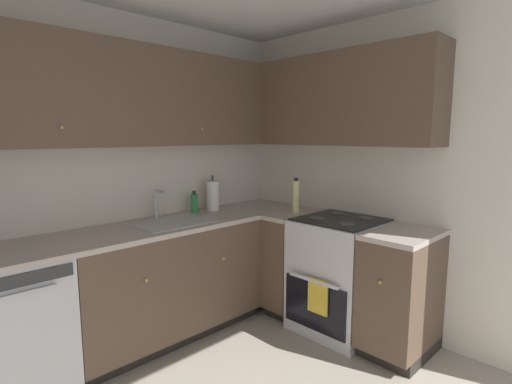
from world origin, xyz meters
name	(u,v)px	position (x,y,z in m)	size (l,w,h in m)	color
wall_back	(86,180)	(0.00, 1.52, 1.23)	(3.63, 0.05, 2.45)	silver
wall_right	(401,178)	(1.79, 0.00, 1.23)	(0.05, 3.09, 2.45)	silver
dishwasher	(9,329)	(-0.62, 1.19, 0.43)	(0.60, 0.63, 0.85)	silver
lower_cabinets_back	(165,282)	(0.43, 1.20, 0.43)	(1.48, 0.62, 0.85)	brown
countertop_back	(163,226)	(0.42, 1.19, 0.87)	(2.68, 0.60, 0.04)	#B7A89E
lower_cabinets_right	(354,281)	(1.47, 0.18, 0.43)	(0.62, 1.29, 0.85)	brown
countertop_right	(356,226)	(1.47, 0.18, 0.87)	(0.60, 1.29, 0.03)	#B7A89E
oven_range	(340,274)	(1.48, 0.32, 0.45)	(0.68, 0.62, 1.04)	silver
upper_cabinets_back	(128,96)	(0.26, 1.33, 1.82)	(2.36, 0.34, 0.71)	brown
upper_cabinets_right	(327,101)	(1.61, 0.58, 1.82)	(0.32, 1.84, 0.71)	brown
sink	(173,228)	(0.49, 1.16, 0.85)	(0.55, 0.40, 0.10)	#B7B7BC
faucet	(158,202)	(0.49, 1.37, 1.03)	(0.07, 0.16, 0.23)	silver
soap_bottle	(194,203)	(0.84, 1.37, 0.97)	(0.06, 0.06, 0.19)	#338C4C
paper_towel_roll	(213,196)	(1.03, 1.35, 1.02)	(0.11, 0.11, 0.32)	white
oil_bottle	(296,196)	(1.47, 0.77, 1.03)	(0.06, 0.06, 0.30)	beige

